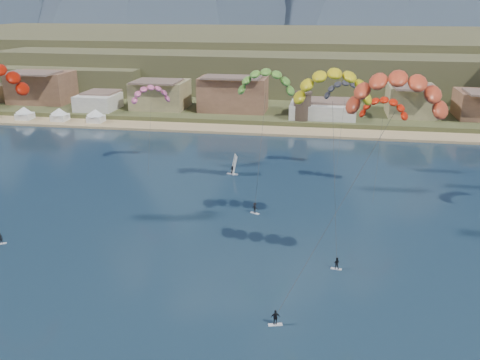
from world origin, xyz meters
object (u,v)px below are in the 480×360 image
(kitesurfer_orange, at_px, (397,87))
(windsurfer, at_px, (233,168))
(watchtower, at_px, (302,106))
(kitesurfer_yellow, at_px, (334,81))
(kitesurfer_green, at_px, (266,79))

(kitesurfer_orange, relative_size, windsurfer, 7.16)
(watchtower, xyz_separation_m, kitesurfer_yellow, (8.47, -79.48, 18.81))
(watchtower, bearing_deg, kitesurfer_yellow, -83.92)
(watchtower, distance_m, windsurfer, 51.33)
(watchtower, xyz_separation_m, windsurfer, (-12.11, -49.63, -4.97))
(watchtower, relative_size, kitesurfer_yellow, 0.30)
(windsurfer, bearing_deg, kitesurfer_orange, -57.46)
(kitesurfer_orange, bearing_deg, watchtower, 99.60)
(kitesurfer_green, relative_size, windsurfer, 5.85)
(kitesurfer_orange, relative_size, kitesurfer_green, 1.22)
(kitesurfer_orange, xyz_separation_m, windsurfer, (-27.91, 43.76, -25.32))
(watchtower, distance_m, kitesurfer_orange, 96.88)
(kitesurfer_green, bearing_deg, kitesurfer_orange, -59.49)
(kitesurfer_yellow, bearing_deg, windsurfer, 124.59)
(kitesurfer_yellow, bearing_deg, watchtower, 96.08)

